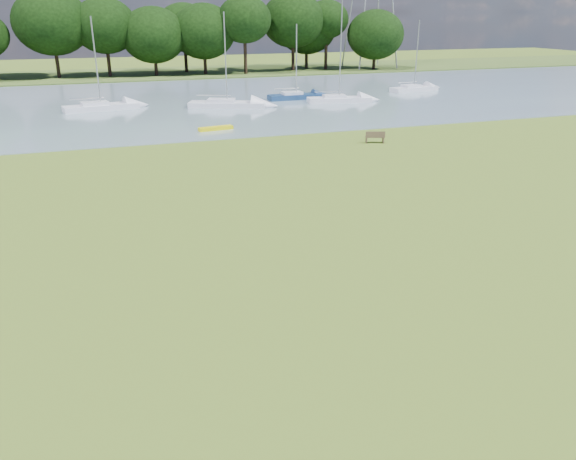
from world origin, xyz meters
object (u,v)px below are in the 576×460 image
object	(u,v)px
sailboat_3	(100,105)
sailboat_5	(296,95)
riverbank_bench	(375,137)
sailboat_2	(226,102)
kayak	(216,128)
sailboat_0	(414,87)
sailboat_6	(338,98)

from	to	relation	value
sailboat_3	sailboat_5	bearing A→B (deg)	-9.01
riverbank_bench	sailboat_5	world-z (taller)	sailboat_5
sailboat_2	sailboat_5	bearing A→B (deg)	40.89
sailboat_2	sailboat_5	size ratio (longest dim) A/B	1.15
riverbank_bench	kayak	distance (m)	13.01
sailboat_0	sailboat_3	size ratio (longest dim) A/B	0.94
sailboat_5	sailboat_6	distance (m)	4.96
kayak	sailboat_5	bearing A→B (deg)	41.15
sailboat_0	sailboat_2	bearing A→B (deg)	-178.97
kayak	sailboat_6	size ratio (longest dim) A/B	0.28
riverbank_bench	sailboat_0	world-z (taller)	sailboat_0
sailboat_6	sailboat_0	bearing A→B (deg)	33.56
riverbank_bench	sailboat_6	size ratio (longest dim) A/B	0.15
sailboat_0	sailboat_2	distance (m)	24.61
sailboat_0	sailboat_5	bearing A→B (deg)	176.69
riverbank_bench	kayak	bearing A→B (deg)	159.80
sailboat_6	sailboat_5	bearing A→B (deg)	146.08
sailboat_6	sailboat_3	bearing A→B (deg)	-176.54
kayak	sailboat_2	xyz separation A→B (m)	(3.48, 11.18, 0.33)
riverbank_bench	sailboat_0	bearing A→B (deg)	73.51
kayak	sailboat_0	world-z (taller)	sailboat_0
kayak	sailboat_0	bearing A→B (deg)	21.27
sailboat_2	sailboat_6	size ratio (longest dim) A/B	0.89
sailboat_5	sailboat_0	bearing A→B (deg)	5.85
sailboat_3	sailboat_0	bearing A→B (deg)	-6.88
kayak	sailboat_3	bearing A→B (deg)	113.73
sailboat_2	sailboat_3	size ratio (longest dim) A/B	1.04
sailboat_5	sailboat_6	xyz separation A→B (m)	(3.57, -3.44, -0.01)
sailboat_0	sailboat_2	xyz separation A→B (m)	(-24.15, -4.73, 0.02)
sailboat_3	riverbank_bench	bearing A→B (deg)	-60.47
sailboat_3	kayak	bearing A→B (deg)	-68.52
riverbank_bench	sailboat_3	bearing A→B (deg)	149.99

